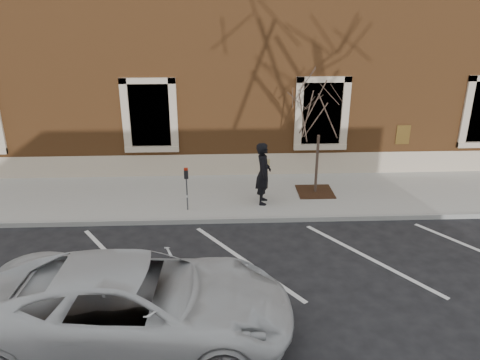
{
  "coord_description": "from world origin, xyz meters",
  "views": [
    {
      "loc": [
        -0.56,
        -12.46,
        6.34
      ],
      "look_at": [
        0.0,
        0.6,
        1.1
      ],
      "focal_mm": 35.0,
      "sensor_mm": 36.0,
      "label": 1
    }
  ],
  "objects_px": {
    "man": "(263,173)",
    "parking_meter": "(186,181)",
    "white_truck": "(136,303)",
    "sapling": "(320,119)"
  },
  "relations": [
    {
      "from": "man",
      "to": "parking_meter",
      "type": "height_order",
      "value": "man"
    },
    {
      "from": "man",
      "to": "sapling",
      "type": "xyz_separation_m",
      "value": [
        1.82,
        0.76,
        1.52
      ]
    },
    {
      "from": "man",
      "to": "parking_meter",
      "type": "xyz_separation_m",
      "value": [
        -2.35,
        -0.43,
        -0.04
      ]
    },
    {
      "from": "sapling",
      "to": "parking_meter",
      "type": "bearing_deg",
      "value": -164.08
    },
    {
      "from": "parking_meter",
      "to": "man",
      "type": "bearing_deg",
      "value": 16.35
    },
    {
      "from": "sapling",
      "to": "white_truck",
      "type": "distance_m",
      "value": 8.48
    },
    {
      "from": "parking_meter",
      "to": "white_truck",
      "type": "bearing_deg",
      "value": -90.31
    },
    {
      "from": "sapling",
      "to": "white_truck",
      "type": "xyz_separation_m",
      "value": [
        -4.79,
        -6.76,
        -1.82
      ]
    },
    {
      "from": "parking_meter",
      "to": "sapling",
      "type": "relative_size",
      "value": 0.38
    },
    {
      "from": "man",
      "to": "white_truck",
      "type": "distance_m",
      "value": 6.7
    }
  ]
}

